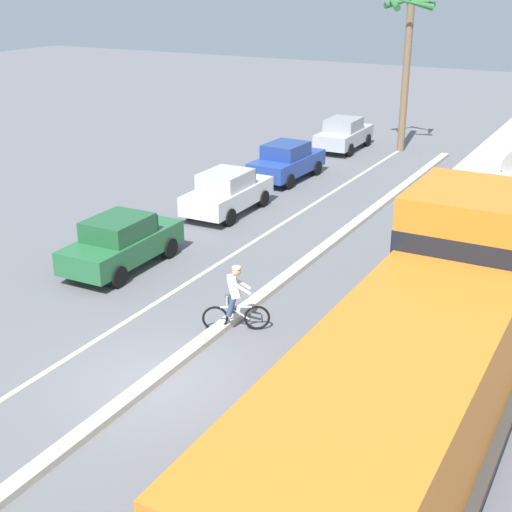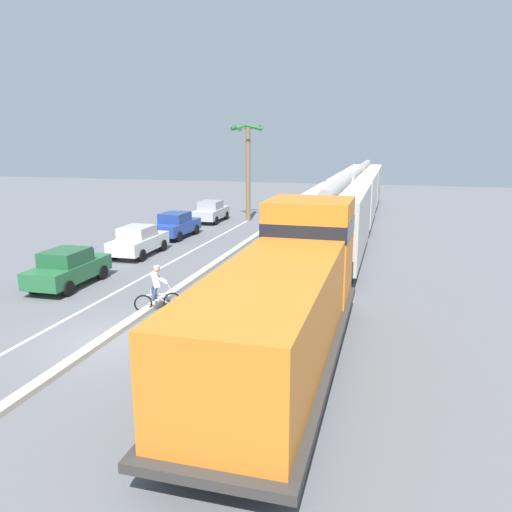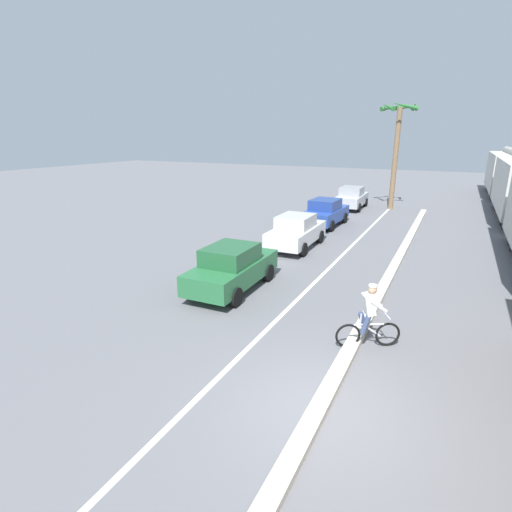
{
  "view_description": "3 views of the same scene",
  "coord_description": "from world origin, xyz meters",
  "px_view_note": "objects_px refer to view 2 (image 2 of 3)",
  "views": [
    {
      "loc": [
        8.5,
        -10.85,
        8.31
      ],
      "look_at": [
        -0.05,
        4.67,
        1.34
      ],
      "focal_mm": 50.0,
      "sensor_mm": 36.0,
      "label": 1
    },
    {
      "loc": [
        8.44,
        -12.96,
        6.15
      ],
      "look_at": [
        3.81,
        3.96,
        2.07
      ],
      "focal_mm": 35.0,
      "sensor_mm": 36.0,
      "label": 2
    },
    {
      "loc": [
        1.88,
        -6.62,
        5.29
      ],
      "look_at": [
        -4.6,
        6.34,
        0.87
      ],
      "focal_mm": 28.0,
      "sensor_mm": 36.0,
      "label": 3
    }
  ],
  "objects_px": {
    "hopper_car_middle": "(354,197)",
    "cyclist": "(157,290)",
    "locomotive": "(288,298)",
    "hopper_car_trailing": "(364,184)",
    "parked_car_green": "(68,268)",
    "parked_car_silver": "(211,211)",
    "parked_car_blue": "(176,225)",
    "hopper_car_lead": "(336,222)",
    "parked_car_white": "(139,241)",
    "palm_tree_near": "(248,151)"
  },
  "relations": [
    {
      "from": "hopper_car_trailing",
      "to": "parked_car_blue",
      "type": "height_order",
      "value": "hopper_car_trailing"
    },
    {
      "from": "hopper_car_trailing",
      "to": "cyclist",
      "type": "relative_size",
      "value": 6.18
    },
    {
      "from": "parked_car_green",
      "to": "hopper_car_lead",
      "type": "bearing_deg",
      "value": 35.41
    },
    {
      "from": "hopper_car_lead",
      "to": "parked_car_green",
      "type": "xyz_separation_m",
      "value": [
        -10.57,
        -7.51,
        -1.26
      ]
    },
    {
      "from": "parked_car_green",
      "to": "parked_car_white",
      "type": "distance_m",
      "value": 6.16
    },
    {
      "from": "hopper_car_middle",
      "to": "palm_tree_near",
      "type": "distance_m",
      "value": 8.71
    },
    {
      "from": "parked_car_white",
      "to": "palm_tree_near",
      "type": "height_order",
      "value": "palm_tree_near"
    },
    {
      "from": "parked_car_white",
      "to": "palm_tree_near",
      "type": "relative_size",
      "value": 0.56
    },
    {
      "from": "hopper_car_lead",
      "to": "palm_tree_near",
      "type": "height_order",
      "value": "palm_tree_near"
    },
    {
      "from": "parked_car_blue",
      "to": "cyclist",
      "type": "distance_m",
      "value": 14.42
    },
    {
      "from": "locomotive",
      "to": "parked_car_blue",
      "type": "distance_m",
      "value": 19.39
    },
    {
      "from": "hopper_car_lead",
      "to": "palm_tree_near",
      "type": "relative_size",
      "value": 1.41
    },
    {
      "from": "hopper_car_middle",
      "to": "cyclist",
      "type": "relative_size",
      "value": 6.18
    },
    {
      "from": "hopper_car_middle",
      "to": "hopper_car_trailing",
      "type": "relative_size",
      "value": 1.0
    },
    {
      "from": "hopper_car_middle",
      "to": "locomotive",
      "type": "bearing_deg",
      "value": -90.0
    },
    {
      "from": "parked_car_green",
      "to": "parked_car_blue",
      "type": "distance_m",
      "value": 11.49
    },
    {
      "from": "parked_car_green",
      "to": "parked_car_silver",
      "type": "distance_m",
      "value": 18.03
    },
    {
      "from": "hopper_car_trailing",
      "to": "parked_car_blue",
      "type": "xyz_separation_m",
      "value": [
        -10.72,
        -19.23,
        -1.26
      ]
    },
    {
      "from": "parked_car_blue",
      "to": "locomotive",
      "type": "bearing_deg",
      "value": -56.38
    },
    {
      "from": "locomotive",
      "to": "parked_car_green",
      "type": "relative_size",
      "value": 2.74
    },
    {
      "from": "hopper_car_trailing",
      "to": "parked_car_green",
      "type": "height_order",
      "value": "hopper_car_trailing"
    },
    {
      "from": "cyclist",
      "to": "locomotive",
      "type": "bearing_deg",
      "value": -26.39
    },
    {
      "from": "parked_car_blue",
      "to": "palm_tree_near",
      "type": "height_order",
      "value": "palm_tree_near"
    },
    {
      "from": "hopper_car_middle",
      "to": "cyclist",
      "type": "xyz_separation_m",
      "value": [
        -5.45,
        -21.05,
        -1.26
      ]
    },
    {
      "from": "hopper_car_trailing",
      "to": "locomotive",
      "type": "bearing_deg",
      "value": -90.0
    },
    {
      "from": "hopper_car_lead",
      "to": "parked_car_white",
      "type": "height_order",
      "value": "hopper_car_lead"
    },
    {
      "from": "cyclist",
      "to": "parked_car_green",
      "type": "bearing_deg",
      "value": 159.28
    },
    {
      "from": "hopper_car_trailing",
      "to": "parked_car_blue",
      "type": "bearing_deg",
      "value": -119.15
    },
    {
      "from": "parked_car_green",
      "to": "parked_car_white",
      "type": "xyz_separation_m",
      "value": [
        0.03,
        6.16,
        0.0
      ]
    },
    {
      "from": "locomotive",
      "to": "parked_car_silver",
      "type": "xyz_separation_m",
      "value": [
        -10.74,
        22.67,
        -0.98
      ]
    },
    {
      "from": "parked_car_white",
      "to": "parked_car_silver",
      "type": "xyz_separation_m",
      "value": [
        -0.2,
        11.87,
        0.0
      ]
    },
    {
      "from": "locomotive",
      "to": "hopper_car_trailing",
      "type": "distance_m",
      "value": 35.36
    },
    {
      "from": "hopper_car_trailing",
      "to": "parked_car_silver",
      "type": "height_order",
      "value": "hopper_car_trailing"
    },
    {
      "from": "hopper_car_middle",
      "to": "parked_car_white",
      "type": "xyz_separation_m",
      "value": [
        -10.54,
        -12.95,
        -1.26
      ]
    },
    {
      "from": "parked_car_blue",
      "to": "hopper_car_lead",
      "type": "bearing_deg",
      "value": -20.32
    },
    {
      "from": "parked_car_silver",
      "to": "palm_tree_near",
      "type": "relative_size",
      "value": 0.56
    },
    {
      "from": "parked_car_green",
      "to": "cyclist",
      "type": "height_order",
      "value": "cyclist"
    },
    {
      "from": "locomotive",
      "to": "parked_car_white",
      "type": "height_order",
      "value": "locomotive"
    },
    {
      "from": "parked_car_silver",
      "to": "parked_car_blue",
      "type": "bearing_deg",
      "value": -89.88
    },
    {
      "from": "parked_car_white",
      "to": "locomotive",
      "type": "bearing_deg",
      "value": -45.72
    },
    {
      "from": "parked_car_white",
      "to": "parked_car_silver",
      "type": "distance_m",
      "value": 11.87
    },
    {
      "from": "hopper_car_middle",
      "to": "cyclist",
      "type": "distance_m",
      "value": 21.78
    },
    {
      "from": "hopper_car_trailing",
      "to": "palm_tree_near",
      "type": "relative_size",
      "value": 1.41
    },
    {
      "from": "locomotive",
      "to": "cyclist",
      "type": "xyz_separation_m",
      "value": [
        -5.45,
        2.7,
        -0.98
      ]
    },
    {
      "from": "locomotive",
      "to": "parked_car_white",
      "type": "bearing_deg",
      "value": 134.28
    },
    {
      "from": "locomotive",
      "to": "palm_tree_near",
      "type": "bearing_deg",
      "value": 108.68
    },
    {
      "from": "parked_car_silver",
      "to": "cyclist",
      "type": "height_order",
      "value": "cyclist"
    },
    {
      "from": "parked_car_white",
      "to": "hopper_car_middle",
      "type": "bearing_deg",
      "value": 50.88
    },
    {
      "from": "hopper_car_lead",
      "to": "hopper_car_trailing",
      "type": "distance_m",
      "value": 23.2
    },
    {
      "from": "palm_tree_near",
      "to": "cyclist",
      "type": "bearing_deg",
      "value": -82.95
    }
  ]
}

